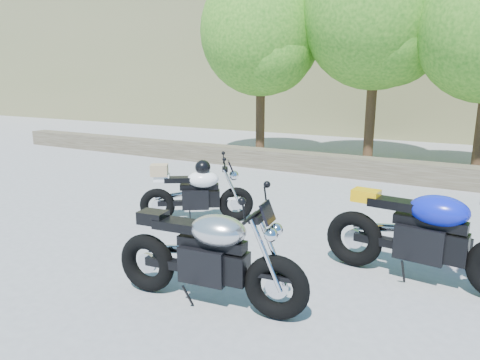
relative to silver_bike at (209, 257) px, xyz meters
The scene contains 8 objects.
ground 1.96m from the silver_bike, 129.14° to the left, with size 90.00×90.00×0.00m, color gray.
stone_wall 7.07m from the silver_bike, 99.70° to the left, with size 22.00×0.55×0.50m, color #4A4131.
tree_decid_left 9.82m from the silver_bike, 112.63° to the left, with size 3.67×3.67×5.62m.
tree_decid_mid 9.66m from the silver_bike, 91.81° to the left, with size 4.08×4.08×6.24m.
silver_bike is the anchor object (origin of this frame).
white_bike 2.79m from the silver_bike, 127.40° to the left, with size 1.69×1.15×1.06m.
blue_bike 2.52m from the silver_bike, 40.62° to the left, with size 2.37×0.75×1.19m.
backpack 3.39m from the silver_bike, 47.47° to the left, with size 0.30×0.28×0.34m.
Camera 1 is at (3.49, -4.95, 2.33)m, focal length 32.00 mm.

